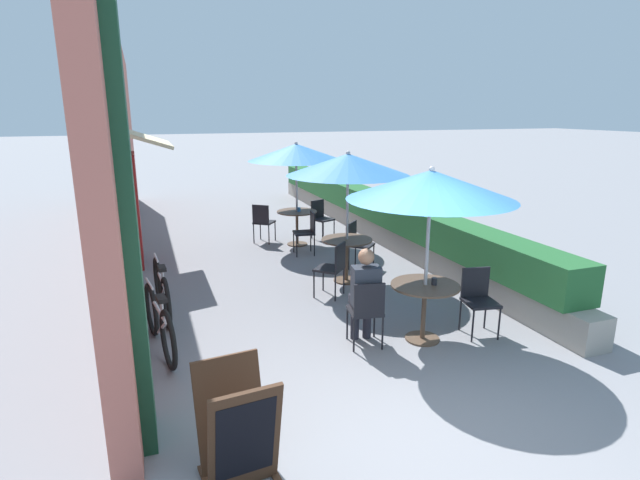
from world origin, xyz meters
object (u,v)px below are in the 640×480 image
object	(u,v)px
cafe_chair_mid_right	(334,265)
patio_table_near	(424,298)
patio_umbrella_mid	(348,165)
coffee_cup_far	(299,210)
cafe_chair_far_back	(263,220)
patio_umbrella_near	(431,185)
coffee_cup_near	(434,281)
bicycle_leaning	(159,323)
patio_umbrella_far	(296,152)
cafe_chair_near_left	(478,296)
seated_patron_near_right	(365,292)
patio_table_far	(297,219)
bicycle_second	(162,290)
menu_board	(237,427)
cafe_chair_near_right	(367,308)
patio_table_mid	(347,249)
cafe_chair_mid_left	(358,241)
cafe_chair_far_right	(321,216)
cafe_chair_far_left	(307,229)

from	to	relation	value
cafe_chair_mid_right	patio_table_near	bearing A→B (deg)	-120.31
patio_umbrella_mid	coffee_cup_far	distance (m)	2.78
cafe_chair_far_back	patio_umbrella_near	bearing A→B (deg)	-44.63
coffee_cup_near	cafe_chair_far_back	distance (m)	5.52
cafe_chair_far_back	bicycle_leaning	world-z (taller)	cafe_chair_far_back
patio_umbrella_mid	patio_umbrella_far	xyz separation A→B (m)	(-0.09, 2.58, 0.00)
cafe_chair_mid_right	coffee_cup_near	bearing A→B (deg)	-117.84
cafe_chair_near_left	seated_patron_near_right	distance (m)	1.55
patio_table_far	bicycle_second	distance (m)	4.22
coffee_cup_near	cafe_chair_far_back	bearing A→B (deg)	99.49
patio_umbrella_near	menu_board	distance (m)	3.52
bicycle_second	menu_board	distance (m)	3.69
cafe_chair_near_right	patio_table_mid	world-z (taller)	cafe_chair_near_right
patio_umbrella_near	patio_table_mid	distance (m)	2.81
patio_umbrella_far	bicycle_leaning	world-z (taller)	patio_umbrella_far
cafe_chair_mid_left	cafe_chair_mid_right	world-z (taller)	same
seated_patron_near_right	coffee_cup_near	distance (m)	0.88
cafe_chair_near_right	bicycle_leaning	world-z (taller)	cafe_chair_near_right
coffee_cup_near	patio_table_mid	distance (m)	2.48
seated_patron_near_right	coffee_cup_far	size ratio (longest dim) A/B	13.89
bicycle_leaning	menu_board	bearing A→B (deg)	-87.74
patio_table_near	cafe_chair_far_back	bearing A→B (deg)	98.53
bicycle_second	menu_board	world-z (taller)	menu_board
seated_patron_near_right	cafe_chair_mid_left	size ratio (longest dim) A/B	1.44
patio_umbrella_far	coffee_cup_far	size ratio (longest dim) A/B	24.68
patio_table_mid	patio_table_far	size ratio (longest dim) A/B	1.00
cafe_chair_mid_left	cafe_chair_far_back	distance (m)	2.67
patio_table_far	bicycle_leaning	size ratio (longest dim) A/B	0.51
cafe_chair_near_left	menu_board	world-z (taller)	menu_board
cafe_chair_far_right	cafe_chair_mid_right	bearing A→B (deg)	50.29
patio_umbrella_far	bicycle_second	distance (m)	4.52
cafe_chair_near_left	patio_table_mid	world-z (taller)	cafe_chair_near_left
patio_table_far	patio_umbrella_mid	bearing A→B (deg)	-87.89
patio_umbrella_near	seated_patron_near_right	world-z (taller)	patio_umbrella_near
cafe_chair_far_right	bicycle_second	bearing A→B (deg)	19.85
patio_umbrella_near	cafe_chair_far_right	xyz separation A→B (m)	(0.53, 5.37, -1.48)
cafe_chair_near_right	coffee_cup_near	world-z (taller)	cafe_chair_near_right
patio_table_mid	patio_umbrella_mid	distance (m)	1.43
cafe_chair_mid_right	patio_table_far	distance (m)	3.21
cafe_chair_near_left	cafe_chair_far_right	world-z (taller)	same
patio_table_far	patio_table_mid	bearing A→B (deg)	-87.89
coffee_cup_far	cafe_chair_mid_right	bearing A→B (deg)	-97.47
patio_umbrella_near	bicycle_second	xyz separation A→B (m)	(-3.09, 1.99, -1.63)
patio_table_mid	cafe_chair_near_right	bearing A→B (deg)	-106.93
cafe_chair_mid_right	menu_board	xyz separation A→B (m)	(-2.16, -3.49, -0.06)
cafe_chair_near_left	patio_umbrella_far	xyz separation A→B (m)	(-0.92, 5.05, 1.48)
patio_table_near	cafe_chair_mid_left	distance (m)	3.06
patio_umbrella_near	bicycle_second	world-z (taller)	patio_umbrella_near
patio_umbrella_mid	cafe_chair_mid_left	world-z (taller)	patio_umbrella_mid
seated_patron_near_right	cafe_chair_far_left	size ratio (longest dim) A/B	1.44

